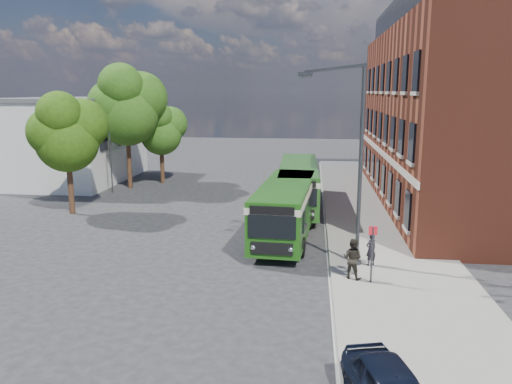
# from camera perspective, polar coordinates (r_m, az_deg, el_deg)

# --- Properties ---
(ground) EXTENTS (120.00, 120.00, 0.00)m
(ground) POSITION_cam_1_polar(r_m,az_deg,el_deg) (25.44, -0.82, -6.55)
(ground) COLOR #252527
(ground) RESTS_ON ground
(pavement) EXTENTS (6.00, 48.00, 0.15)m
(pavement) POSITION_cam_1_polar(r_m,az_deg,el_deg) (33.16, 13.08, -2.42)
(pavement) COLOR gray
(pavement) RESTS_ON ground
(kerb_line) EXTENTS (0.12, 48.00, 0.01)m
(kerb_line) POSITION_cam_1_polar(r_m,az_deg,el_deg) (32.96, 7.80, -2.44)
(kerb_line) COLOR beige
(kerb_line) RESTS_ON ground
(brick_office) EXTENTS (12.10, 26.00, 14.20)m
(brick_office) POSITION_cam_1_polar(r_m,az_deg,el_deg) (37.61, 23.66, 9.16)
(brick_office) COLOR maroon
(brick_office) RESTS_ON ground
(white_building) EXTENTS (9.40, 13.40, 7.30)m
(white_building) POSITION_cam_1_polar(r_m,az_deg,el_deg) (47.18, -20.20, 5.66)
(white_building) COLOR silver
(white_building) RESTS_ON ground
(flagpole) EXTENTS (0.95, 0.10, 9.00)m
(flagpole) POSITION_cam_1_polar(r_m,az_deg,el_deg) (40.23, -16.38, 6.84)
(flagpole) COLOR #343739
(flagpole) RESTS_ON ground
(street_lamp) EXTENTS (2.96, 2.38, 9.00)m
(street_lamp) POSITION_cam_1_polar(r_m,az_deg,el_deg) (22.27, 10.93, 3.31)
(street_lamp) COLOR #343739
(street_lamp) RESTS_ON ground
(bus_stop_sign) EXTENTS (0.35, 0.08, 2.52)m
(bus_stop_sign) POSITION_cam_1_polar(r_m,az_deg,el_deg) (20.94, 13.13, -6.53)
(bus_stop_sign) COLOR #343739
(bus_stop_sign) RESTS_ON ground
(bus_front) EXTENTS (3.25, 10.08, 3.02)m
(bus_front) POSITION_cam_1_polar(r_m,az_deg,el_deg) (26.90, 3.42, -1.52)
(bus_front) COLOR #1D5413
(bus_front) RESTS_ON ground
(bus_rear) EXTENTS (2.88, 11.64, 3.02)m
(bus_rear) POSITION_cam_1_polar(r_m,az_deg,el_deg) (34.05, 4.88, 1.22)
(bus_rear) COLOR #24571C
(bus_rear) RESTS_ON ground
(pedestrian_a) EXTENTS (0.65, 0.60, 1.49)m
(pedestrian_a) POSITION_cam_1_polar(r_m,az_deg,el_deg) (23.11, 13.01, -6.41)
(pedestrian_a) COLOR black
(pedestrian_a) RESTS_ON pavement
(pedestrian_b) EXTENTS (1.05, 0.96, 1.73)m
(pedestrian_b) POSITION_cam_1_polar(r_m,az_deg,el_deg) (21.37, 10.97, -7.47)
(pedestrian_b) COLOR black
(pedestrian_b) RESTS_ON pavement
(tree_left) EXTENTS (4.67, 4.44, 7.88)m
(tree_left) POSITION_cam_1_polar(r_m,az_deg,el_deg) (33.90, -20.79, 6.47)
(tree_left) COLOR #3A2315
(tree_left) RESTS_ON ground
(tree_mid) EXTENTS (5.93, 5.64, 10.02)m
(tree_mid) POSITION_cam_1_polar(r_m,az_deg,el_deg) (41.67, -14.55, 9.65)
(tree_mid) COLOR #3A2315
(tree_mid) RESTS_ON ground
(tree_right) EXTENTS (4.13, 3.93, 6.97)m
(tree_right) POSITION_cam_1_polar(r_m,az_deg,el_deg) (43.65, -10.78, 7.15)
(tree_right) COLOR #3A2315
(tree_right) RESTS_ON ground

